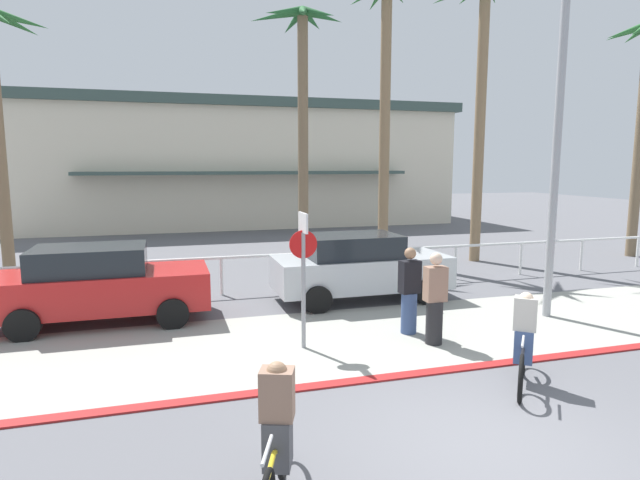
{
  "coord_description": "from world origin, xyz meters",
  "views": [
    {
      "loc": [
        -3.67,
        -5.28,
        3.43
      ],
      "look_at": [
        -0.34,
        6.0,
        1.74
      ],
      "focal_mm": 29.6,
      "sensor_mm": 36.0,
      "label": 1
    }
  ],
  "objects_px": {
    "palm_tree_4": "(386,57)",
    "pedestrian_1": "(409,294)",
    "streetlight_curb": "(566,124)",
    "palm_tree_5": "(483,55)",
    "cyclist_black_1": "(524,341)",
    "car_silver_2": "(359,266)",
    "cyclist_yellow_0": "(277,437)",
    "pedestrian_0": "(435,302)",
    "car_red_1": "(101,284)",
    "stop_sign_bike_lane": "(303,261)",
    "palm_tree_3": "(302,78)"
  },
  "relations": [
    {
      "from": "car_red_1",
      "to": "cyclist_yellow_0",
      "type": "xyz_separation_m",
      "value": [
        2.39,
        -7.11,
        -0.18
      ]
    },
    {
      "from": "palm_tree_3",
      "to": "car_red_1",
      "type": "relative_size",
      "value": 1.97
    },
    {
      "from": "cyclist_black_1",
      "to": "pedestrian_0",
      "type": "bearing_deg",
      "value": 102.09
    },
    {
      "from": "cyclist_black_1",
      "to": "pedestrian_1",
      "type": "distance_m",
      "value": 2.84
    },
    {
      "from": "stop_sign_bike_lane",
      "to": "palm_tree_4",
      "type": "height_order",
      "value": "palm_tree_4"
    },
    {
      "from": "streetlight_curb",
      "to": "pedestrian_1",
      "type": "relative_size",
      "value": 4.21
    },
    {
      "from": "palm_tree_5",
      "to": "car_silver_2",
      "type": "distance_m",
      "value": 9.54
    },
    {
      "from": "cyclist_black_1",
      "to": "car_silver_2",
      "type": "bearing_deg",
      "value": 96.43
    },
    {
      "from": "palm_tree_4",
      "to": "cyclist_yellow_0",
      "type": "height_order",
      "value": "palm_tree_4"
    },
    {
      "from": "streetlight_curb",
      "to": "cyclist_black_1",
      "type": "height_order",
      "value": "streetlight_curb"
    },
    {
      "from": "car_red_1",
      "to": "cyclist_black_1",
      "type": "relative_size",
      "value": 2.93
    },
    {
      "from": "cyclist_yellow_0",
      "to": "cyclist_black_1",
      "type": "bearing_deg",
      "value": 22.33
    },
    {
      "from": "stop_sign_bike_lane",
      "to": "cyclist_black_1",
      "type": "distance_m",
      "value": 3.96
    },
    {
      "from": "stop_sign_bike_lane",
      "to": "car_red_1",
      "type": "bearing_deg",
      "value": 143.37
    },
    {
      "from": "cyclist_yellow_0",
      "to": "cyclist_black_1",
      "type": "distance_m",
      "value": 4.64
    },
    {
      "from": "pedestrian_0",
      "to": "pedestrian_1",
      "type": "distance_m",
      "value": 0.75
    },
    {
      "from": "car_red_1",
      "to": "cyclist_yellow_0",
      "type": "relative_size",
      "value": 2.55
    },
    {
      "from": "cyclist_yellow_0",
      "to": "pedestrian_1",
      "type": "bearing_deg",
      "value": 50.96
    },
    {
      "from": "stop_sign_bike_lane",
      "to": "palm_tree_4",
      "type": "bearing_deg",
      "value": 57.76
    },
    {
      "from": "cyclist_yellow_0",
      "to": "pedestrian_1",
      "type": "height_order",
      "value": "pedestrian_1"
    },
    {
      "from": "streetlight_curb",
      "to": "cyclist_yellow_0",
      "type": "height_order",
      "value": "streetlight_curb"
    },
    {
      "from": "car_silver_2",
      "to": "car_red_1",
      "type": "bearing_deg",
      "value": -177.6
    },
    {
      "from": "streetlight_curb",
      "to": "cyclist_yellow_0",
      "type": "distance_m",
      "value": 9.25
    },
    {
      "from": "palm_tree_4",
      "to": "car_red_1",
      "type": "xyz_separation_m",
      "value": [
        -8.75,
        -5.05,
        -6.14
      ]
    },
    {
      "from": "streetlight_curb",
      "to": "palm_tree_5",
      "type": "xyz_separation_m",
      "value": [
        2.37,
        6.89,
        2.86
      ]
    },
    {
      "from": "stop_sign_bike_lane",
      "to": "streetlight_curb",
      "type": "height_order",
      "value": "streetlight_curb"
    },
    {
      "from": "streetlight_curb",
      "to": "pedestrian_0",
      "type": "relative_size",
      "value": 4.19
    },
    {
      "from": "car_red_1",
      "to": "pedestrian_0",
      "type": "height_order",
      "value": "pedestrian_0"
    },
    {
      "from": "palm_tree_5",
      "to": "streetlight_curb",
      "type": "bearing_deg",
      "value": -109.02
    },
    {
      "from": "pedestrian_1",
      "to": "palm_tree_4",
      "type": "bearing_deg",
      "value": 70.58
    },
    {
      "from": "streetlight_curb",
      "to": "palm_tree_3",
      "type": "xyz_separation_m",
      "value": [
        -3.58,
        8.51,
        2.05
      ]
    },
    {
      "from": "car_red_1",
      "to": "pedestrian_1",
      "type": "relative_size",
      "value": 2.47
    },
    {
      "from": "stop_sign_bike_lane",
      "to": "car_silver_2",
      "type": "bearing_deg",
      "value": 53.73
    },
    {
      "from": "palm_tree_3",
      "to": "pedestrian_1",
      "type": "distance_m",
      "value": 10.14
    },
    {
      "from": "palm_tree_5",
      "to": "cyclist_black_1",
      "type": "relative_size",
      "value": 6.44
    },
    {
      "from": "car_red_1",
      "to": "pedestrian_1",
      "type": "xyz_separation_m",
      "value": [
        6.07,
        -2.58,
        -0.04
      ]
    },
    {
      "from": "palm_tree_4",
      "to": "pedestrian_1",
      "type": "relative_size",
      "value": 5.36
    },
    {
      "from": "palm_tree_4",
      "to": "pedestrian_1",
      "type": "distance_m",
      "value": 10.18
    },
    {
      "from": "palm_tree_4",
      "to": "pedestrian_1",
      "type": "bearing_deg",
      "value": -109.42
    },
    {
      "from": "palm_tree_4",
      "to": "car_silver_2",
      "type": "bearing_deg",
      "value": -119.44
    },
    {
      "from": "palm_tree_4",
      "to": "pedestrian_0",
      "type": "xyz_separation_m",
      "value": [
        -2.51,
        -8.36,
        -6.17
      ]
    },
    {
      "from": "palm_tree_3",
      "to": "pedestrian_0",
      "type": "xyz_separation_m",
      "value": [
        0.2,
        -9.25,
        -5.49
      ]
    },
    {
      "from": "palm_tree_5",
      "to": "cyclist_yellow_0",
      "type": "relative_size",
      "value": 5.59
    },
    {
      "from": "cyclist_black_1",
      "to": "pedestrian_1",
      "type": "relative_size",
      "value": 0.84
    },
    {
      "from": "palm_tree_4",
      "to": "palm_tree_5",
      "type": "distance_m",
      "value": 3.32
    },
    {
      "from": "pedestrian_0",
      "to": "pedestrian_1",
      "type": "height_order",
      "value": "pedestrian_0"
    },
    {
      "from": "cyclist_yellow_0",
      "to": "palm_tree_4",
      "type": "bearing_deg",
      "value": 62.38
    },
    {
      "from": "cyclist_black_1",
      "to": "car_red_1",
      "type": "bearing_deg",
      "value": 141.31
    },
    {
      "from": "palm_tree_3",
      "to": "pedestrian_1",
      "type": "xyz_separation_m",
      "value": [
        0.02,
        -8.52,
        -5.5
      ]
    },
    {
      "from": "stop_sign_bike_lane",
      "to": "cyclist_black_1",
      "type": "height_order",
      "value": "stop_sign_bike_lane"
    }
  ]
}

